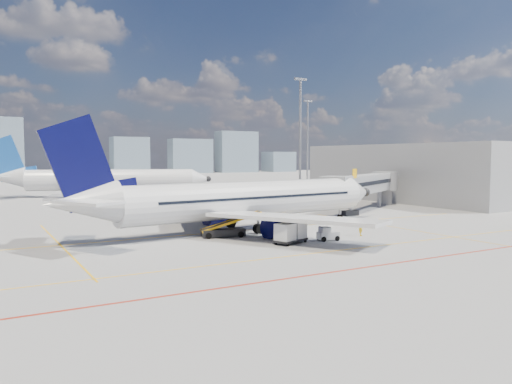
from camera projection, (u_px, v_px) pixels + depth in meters
ground at (300, 240)px, 46.84m from camera, size 420.00×420.00×0.00m
apron_markings at (320, 247)px, 43.17m from camera, size 90.00×35.12×0.01m
jet_bridge at (367, 185)px, 72.83m from camera, size 23.55×15.78×6.30m
terminal_block at (402, 173)px, 88.73m from camera, size 10.00×42.00×10.00m
floodlight_mast_ne at (300, 131)px, 112.32m from camera, size 3.20×0.61×25.45m
floodlight_mast_far at (308, 139)px, 155.99m from camera, size 3.20×0.61×25.45m
distant_skyline at (29, 152)px, 208.11m from camera, size 255.73×15.59×30.27m
main_aircraft at (238, 201)px, 52.09m from camera, size 39.65×34.48×11.60m
second_aircraft at (102, 180)px, 98.34m from camera, size 41.35×35.24×12.42m
baggage_tug at (327, 234)px, 46.38m from camera, size 2.08×1.49×1.33m
cargo_dolly at (291, 232)px, 44.83m from camera, size 3.75×2.66×1.88m
belt_loader at (225, 231)px, 48.52m from camera, size 6.09×2.67×2.44m
ramp_worker at (361, 227)px, 49.23m from camera, size 0.74×0.74×1.73m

